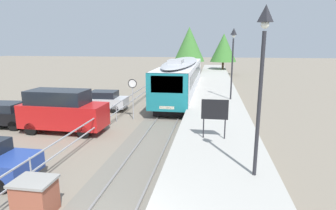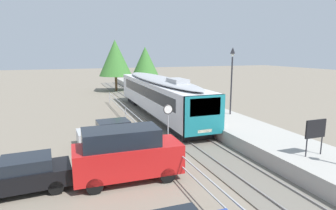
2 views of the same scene
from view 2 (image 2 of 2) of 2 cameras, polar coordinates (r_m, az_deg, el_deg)
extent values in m
plane|color=slate|center=(25.92, -8.35, -2.54)|extent=(160.00, 160.00, 0.00)
cube|color=#6B665B|center=(26.67, -2.04, -1.99)|extent=(3.20, 60.00, 0.06)
cube|color=slate|center=(26.45, -3.52, -1.96)|extent=(0.08, 60.00, 0.08)
cube|color=slate|center=(26.89, -0.58, -1.73)|extent=(0.08, 60.00, 0.08)
cube|color=silver|center=(26.07, -1.88, 2.04)|extent=(2.80, 18.31, 2.55)
cube|color=#19757F|center=(17.85, 7.39, -2.09)|extent=(2.80, 0.24, 2.55)
cube|color=black|center=(17.67, 7.55, -0.37)|extent=(2.13, 0.08, 1.12)
cube|color=black|center=(26.01, -1.89, 2.93)|extent=(2.82, 15.38, 0.92)
ellipsoid|color=#A8AAAF|center=(25.89, -1.90, 5.23)|extent=(2.69, 17.58, 0.44)
cube|color=#A8AAAF|center=(21.59, 1.96, 4.88)|extent=(1.10, 2.20, 0.36)
cube|color=#EAE5C6|center=(18.04, 7.41, -5.22)|extent=(1.00, 0.10, 0.20)
cube|color=black|center=(20.23, 4.25, -5.02)|extent=(2.24, 3.20, 0.55)
cube|color=black|center=(32.71, -5.62, 1.03)|extent=(2.24, 3.20, 0.55)
cube|color=#A8A59E|center=(27.75, 4.34, -0.62)|extent=(3.90, 60.00, 0.90)
cylinder|color=#232328|center=(23.12, 12.69, 3.77)|extent=(0.12, 0.12, 4.60)
pyramid|color=#232328|center=(22.96, 12.98, 10.72)|extent=(0.34, 0.34, 0.50)
sphere|color=silver|center=(22.96, 12.94, 9.92)|extent=(0.24, 0.24, 0.24)
cylinder|color=#232328|center=(15.24, 26.20, -7.77)|extent=(0.06, 0.06, 0.90)
cylinder|color=#232328|center=(15.93, 28.61, -7.21)|extent=(0.06, 0.06, 0.90)
cube|color=black|center=(15.34, 27.72, -4.28)|extent=(1.20, 0.08, 0.90)
cylinder|color=#9EA0A5|center=(17.26, 0.01, -5.41)|extent=(0.07, 0.07, 2.20)
cylinder|color=white|center=(16.91, 0.03, -0.86)|extent=(0.60, 0.03, 0.60)
torus|color=black|center=(16.90, 0.05, -0.87)|extent=(0.61, 0.05, 0.61)
cube|color=#9EA0A5|center=(16.18, -2.01, -6.15)|extent=(0.05, 36.00, 0.05)
cube|color=#9EA0A5|center=(16.34, -2.00, -7.87)|extent=(0.05, 36.00, 0.05)
cylinder|color=#9EA0A5|center=(16.36, -2.00, -8.08)|extent=(0.06, 0.06, 1.25)
cylinder|color=#9EA0A5|center=(24.77, -8.58, -1.69)|extent=(0.06, 0.06, 1.25)
cylinder|color=#9EA0A5|center=(33.48, -11.76, 1.44)|extent=(0.06, 0.06, 1.25)
cube|color=red|center=(13.36, -8.07, -10.72)|extent=(4.94, 2.05, 1.35)
cube|color=black|center=(12.96, -9.50, -6.41)|extent=(3.43, 1.78, 0.80)
cylinder|color=black|center=(14.74, -2.37, -11.34)|extent=(0.72, 0.25, 0.72)
cylinder|color=black|center=(13.25, -0.16, -13.98)|extent=(0.72, 0.25, 0.72)
cylinder|color=black|center=(14.23, -15.25, -12.57)|extent=(0.72, 0.25, 0.72)
cylinder|color=black|center=(12.67, -14.66, -15.55)|extent=(0.72, 0.25, 0.72)
cube|color=black|center=(13.77, -27.60, -12.87)|extent=(4.10, 1.99, 0.72)
cube|color=black|center=(13.53, -26.76, -10.42)|extent=(2.09, 1.66, 0.50)
cylinder|color=black|center=(13.14, -21.74, -15.23)|extent=(0.63, 0.24, 0.62)
cylinder|color=black|center=(14.57, -21.99, -12.64)|extent=(0.63, 0.24, 0.62)
cube|color=#B7BABF|center=(18.66, -11.72, -5.77)|extent=(4.08, 1.95, 0.72)
cube|color=black|center=(18.55, -11.04, -3.89)|extent=(2.07, 1.64, 0.50)
cylinder|color=black|center=(17.84, -15.37, -7.92)|extent=(0.63, 0.23, 0.62)
cylinder|color=black|center=(19.31, -16.01, -6.52)|extent=(0.63, 0.23, 0.62)
cylinder|color=black|center=(18.33, -7.11, -7.10)|extent=(0.63, 0.23, 0.62)
cylinder|color=black|center=(19.77, -8.37, -5.80)|extent=(0.63, 0.23, 0.62)
cylinder|color=brown|center=(43.26, -10.45, 4.28)|extent=(0.36, 0.36, 2.35)
cone|color=#38702D|center=(43.01, -10.63, 9.36)|extent=(4.87, 4.87, 5.31)
cylinder|color=brown|center=(47.36, -4.58, 4.85)|extent=(0.36, 0.36, 2.16)
cone|color=#38702D|center=(47.13, -4.64, 8.92)|extent=(4.30, 4.30, 4.57)
camera|label=1|loc=(11.35, 81.91, -2.34)|focal=29.83mm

